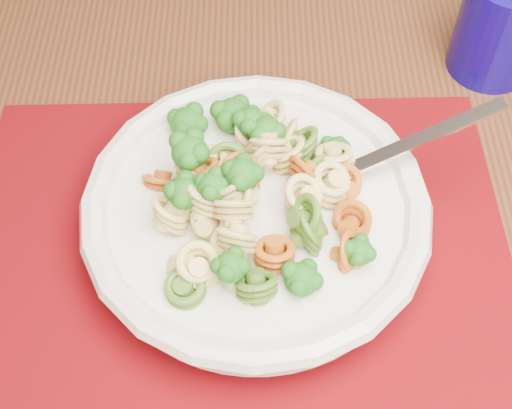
% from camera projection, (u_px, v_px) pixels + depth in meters
% --- Properties ---
extents(dining_table, '(1.53, 1.23, 0.75)m').
position_uv_depth(dining_table, '(208.00, 186.00, 0.70)').
color(dining_table, '#4F2B16').
rests_on(dining_table, ground).
extents(placemat, '(0.48, 0.43, 0.00)m').
position_uv_depth(placemat, '(240.00, 258.00, 0.53)').
color(placemat, '#5C030A').
rests_on(placemat, dining_table).
extents(pasta_bowl, '(0.25, 0.25, 0.05)m').
position_uv_depth(pasta_bowl, '(256.00, 213.00, 0.51)').
color(pasta_bowl, silver).
rests_on(pasta_bowl, placemat).
extents(pasta_broccoli_heap, '(0.21, 0.21, 0.06)m').
position_uv_depth(pasta_broccoli_heap, '(256.00, 200.00, 0.50)').
color(pasta_broccoli_heap, '#E0C26E').
rests_on(pasta_broccoli_heap, pasta_bowl).
extents(fork, '(0.17, 0.12, 0.08)m').
position_uv_depth(fork, '(326.00, 180.00, 0.51)').
color(fork, silver).
rests_on(fork, pasta_bowl).
extents(tumbler, '(0.07, 0.07, 0.09)m').
position_uv_depth(tumbler, '(501.00, 25.00, 0.61)').
color(tumbler, '#0C045C').
rests_on(tumbler, dining_table).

